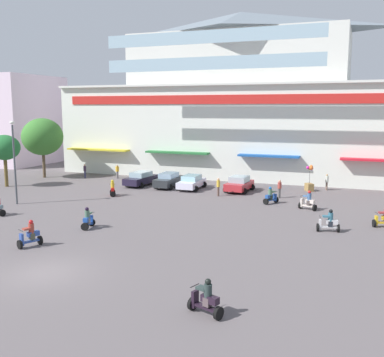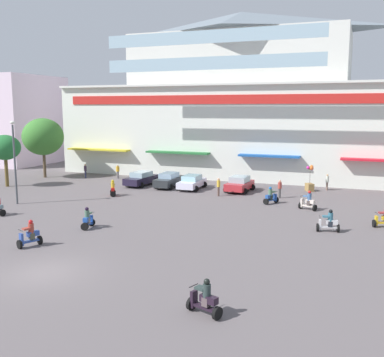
# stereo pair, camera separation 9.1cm
# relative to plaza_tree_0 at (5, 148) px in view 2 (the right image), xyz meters

# --- Properties ---
(ground_plane) EXTENTS (128.00, 128.00, 0.00)m
(ground_plane) POSITION_rel_plaza_tree_0_xyz_m (19.79, -5.78, -3.99)
(ground_plane) COLOR #5F5759
(colonial_building) EXTENTS (41.84, 17.63, 19.23)m
(colonial_building) POSITION_rel_plaza_tree_0_xyz_m (19.79, 17.62, 4.26)
(colonial_building) COLOR silver
(colonial_building) RESTS_ON ground
(flank_building_left) EXTENTS (9.11, 11.89, 12.53)m
(flank_building_left) POSITION_rel_plaza_tree_0_xyz_m (-12.80, 16.48, 2.27)
(flank_building_left) COLOR silver
(flank_building_left) RESTS_ON ground
(plaza_tree_0) EXTENTS (3.22, 2.97, 5.32)m
(plaza_tree_0) POSITION_rel_plaza_tree_0_xyz_m (0.00, 0.00, 0.00)
(plaza_tree_0) COLOR brown
(plaza_tree_0) RESTS_ON ground
(plaza_tree_2) EXTENTS (4.52, 4.88, 6.85)m
(plaza_tree_2) POSITION_rel_plaza_tree_0_xyz_m (-0.36, 6.37, 0.73)
(plaza_tree_2) COLOR brown
(plaza_tree_2) RESTS_ON ground
(parked_car_0) EXTENTS (2.60, 4.57, 1.45)m
(parked_car_0) POSITION_rel_plaza_tree_0_xyz_m (12.68, 5.44, -3.26)
(parked_car_0) COLOR #1F192E
(parked_car_0) RESTS_ON ground
(parked_car_1) EXTENTS (2.26, 4.31, 1.50)m
(parked_car_1) POSITION_rel_plaza_tree_0_xyz_m (15.82, 5.45, -3.23)
(parked_car_1) COLOR #292C2F
(parked_car_1) RESTS_ON ground
(parked_car_2) EXTENTS (2.39, 4.25, 1.40)m
(parked_car_2) POSITION_rel_plaza_tree_0_xyz_m (18.34, 5.35, -3.28)
(parked_car_2) COLOR silver
(parked_car_2) RESTS_ON ground
(parked_car_3) EXTENTS (2.60, 4.01, 1.50)m
(parked_car_3) POSITION_rel_plaza_tree_0_xyz_m (23.13, 5.74, -3.25)
(parked_car_3) COLOR #B0272E
(parked_car_3) RESTS_ON ground
(scooter_rider_0) EXTENTS (1.55, 0.99, 1.52)m
(scooter_rider_0) POSITION_rel_plaza_tree_0_xyz_m (28.63, -20.24, -3.37)
(scooter_rider_0) COLOR black
(scooter_rider_0) RESTS_ON ground
(scooter_rider_1) EXTENTS (1.16, 1.53, 1.47)m
(scooter_rider_1) POSITION_rel_plaza_tree_0_xyz_m (27.05, 1.26, -3.40)
(scooter_rider_1) COLOR black
(scooter_rider_1) RESTS_ON ground
(scooter_rider_2) EXTENTS (1.03, 1.47, 1.59)m
(scooter_rider_2) POSITION_rel_plaza_tree_0_xyz_m (16.20, -15.57, -3.33)
(scooter_rider_2) COLOR black
(scooter_rider_2) RESTS_ON ground
(scooter_rider_4) EXTENTS (0.76, 1.37, 1.48)m
(scooter_rider_4) POSITION_rel_plaza_tree_0_xyz_m (17.08, -10.95, -3.39)
(scooter_rider_4) COLOR black
(scooter_rider_4) RESTS_ON ground
(scooter_rider_5) EXTENTS (1.51, 0.78, 1.50)m
(scooter_rider_5) POSITION_rel_plaza_tree_0_xyz_m (32.27, -6.09, -3.38)
(scooter_rider_5) COLOR black
(scooter_rider_5) RESTS_ON ground
(scooter_rider_6) EXTENTS (1.48, 0.90, 1.48)m
(scooter_rider_6) POSITION_rel_plaza_tree_0_xyz_m (35.71, -3.60, -3.39)
(scooter_rider_6) COLOR black
(scooter_rider_6) RESTS_ON ground
(scooter_rider_7) EXTENTS (1.50, 1.04, 1.57)m
(scooter_rider_7) POSITION_rel_plaza_tree_0_xyz_m (30.26, -0.02, -3.35)
(scooter_rider_7) COLOR black
(scooter_rider_7) RESTS_ON ground
(scooter_rider_8) EXTENTS (1.15, 1.42, 1.51)m
(scooter_rider_8) POSITION_rel_plaza_tree_0_xyz_m (12.80, -0.50, -3.38)
(scooter_rider_8) COLOR black
(scooter_rider_8) RESTS_ON ground
(pedestrian_0) EXTENTS (0.34, 0.34, 1.61)m
(pedestrian_0) POSITION_rel_plaza_tree_0_xyz_m (31.00, 9.45, -3.07)
(pedestrian_0) COLOR #816557
(pedestrian_0) RESTS_ON ground
(pedestrian_1) EXTENTS (0.42, 0.42, 1.67)m
(pedestrian_1) POSITION_rel_plaza_tree_0_xyz_m (21.92, 2.84, -3.03)
(pedestrian_1) COLOR brown
(pedestrian_1) RESTS_ON ground
(pedestrian_2) EXTENTS (0.44, 0.44, 1.64)m
(pedestrian_2) POSITION_rel_plaza_tree_0_xyz_m (27.32, 3.95, -3.06)
(pedestrian_2) COLOR #464545
(pedestrian_2) RESTS_ON ground
(pedestrian_3) EXTENTS (0.42, 0.42, 1.64)m
(pedestrian_3) POSITION_rel_plaza_tree_0_xyz_m (4.39, 7.55, -3.04)
(pedestrian_3) COLOR #2B2B4C
(pedestrian_3) RESTS_ON ground
(pedestrian_4) EXTENTS (0.49, 0.49, 1.58)m
(pedestrian_4) POSITION_rel_plaza_tree_0_xyz_m (7.96, 8.73, -3.11)
(pedestrian_4) COLOR slate
(pedestrian_4) RESTS_ON ground
(streetlamp_near) EXTENTS (0.40, 0.40, 6.96)m
(streetlamp_near) POSITION_rel_plaza_tree_0_xyz_m (7.06, -6.44, 0.05)
(streetlamp_near) COLOR #474C51
(streetlamp_near) RESTS_ON ground
(balloon_vendor_cart) EXTENTS (0.97, 1.08, 2.56)m
(balloon_vendor_cart) POSITION_rel_plaza_tree_0_xyz_m (29.46, 8.39, -2.96)
(balloon_vendor_cart) COLOR olive
(balloon_vendor_cart) RESTS_ON ground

